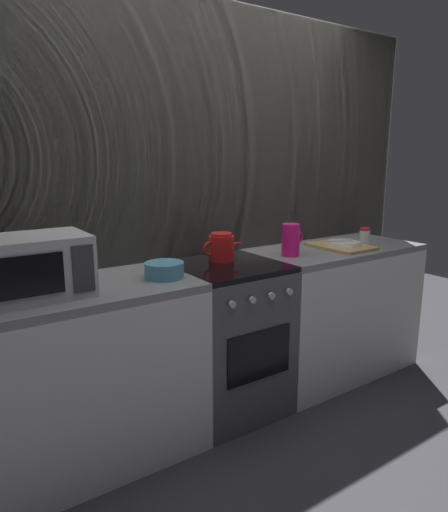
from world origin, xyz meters
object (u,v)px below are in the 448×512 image
Objects in this scene: microwave at (34,266)px; mixing_bowl at (164,270)px; stove_unit at (228,338)px; kettle at (222,247)px; spice_jar at (365,235)px; pitcher at (291,240)px; dish_pile at (342,245)px.

microwave reaches higher than mixing_bowl.
microwave reaches higher than stove_unit.
spice_jar is at bearing -4.22° from kettle.
spice_jar is (2.25, 0.02, -0.08)m from microwave.
stove_unit is at bearing 8.36° from mixing_bowl.
pitcher is (1.50, -0.02, -0.03)m from microwave.
microwave is 1.15× the size of dish_pile.
mixing_bowl is 1.00× the size of pitcher.
mixing_bowl is (-0.44, -0.06, 0.49)m from stove_unit.
microwave is 1.50m from pitcher.
pitcher reaches higher than spice_jar.
pitcher is (0.89, 0.02, 0.06)m from mixing_bowl.
mixing_bowl is at bearing -177.61° from spice_jar.
microwave reaches higher than dish_pile.
microwave is 4.38× the size of spice_jar.
mixing_bowl is 1.34m from dish_pile.
pitcher reaches higher than mixing_bowl.
kettle is 1.42× the size of mixing_bowl.
kettle reaches higher than stove_unit.
pitcher reaches higher than dish_pile.
stove_unit is 2.25× the size of dish_pile.
dish_pile is (1.34, 0.01, -0.02)m from mixing_bowl.
stove_unit is 3.16× the size of kettle.
dish_pile is (0.45, -0.01, -0.08)m from pitcher.
microwave is at bearing -174.19° from kettle.
spice_jar is at bearing 3.32° from pitcher.
pitcher is at bearing 178.34° from dish_pile.
microwave reaches higher than kettle.
mixing_bowl is (0.61, -0.05, -0.10)m from microwave.
pitcher is at bearing 1.60° from mixing_bowl.
pitcher is at bearing -16.96° from kettle.
spice_jar is (0.75, 0.04, -0.05)m from pitcher.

